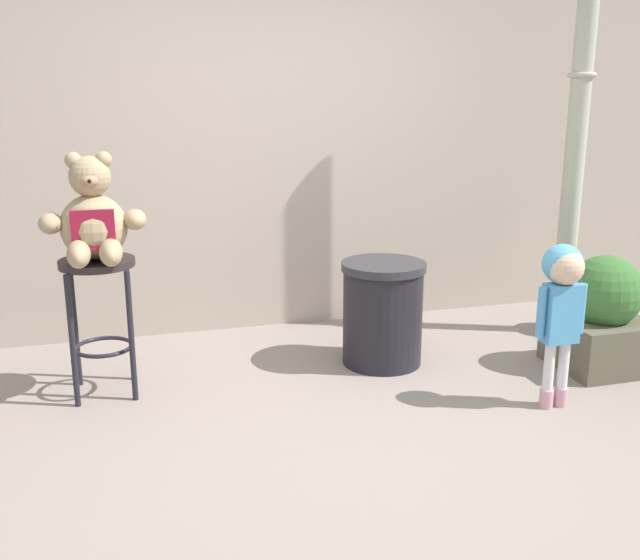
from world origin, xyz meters
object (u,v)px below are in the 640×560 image
(teddy_bear, at_px, (93,222))
(lamppost, at_px, (575,157))
(bar_stool_with_teddy, at_px, (100,298))
(child_walking, at_px, (562,291))
(planter_with_shrub, at_px, (602,317))
(trash_bin, at_px, (383,313))

(teddy_bear, bearing_deg, lamppost, 4.95)
(lamppost, bearing_deg, bar_stool_with_teddy, -175.57)
(child_walking, bearing_deg, lamppost, -83.56)
(child_walking, bearing_deg, planter_with_shrub, -103.11)
(bar_stool_with_teddy, distance_m, child_walking, 2.52)
(bar_stool_with_teddy, xyz_separation_m, teddy_bear, (0.00, -0.03, 0.43))
(teddy_bear, bearing_deg, child_walking, -19.49)
(lamppost, relative_size, planter_with_shrub, 4.32)
(lamppost, distance_m, planter_with_shrub, 1.16)
(bar_stool_with_teddy, relative_size, trash_bin, 1.20)
(bar_stool_with_teddy, relative_size, planter_with_shrub, 1.10)
(teddy_bear, distance_m, trash_bin, 1.82)
(trash_bin, bearing_deg, child_walking, -52.27)
(child_walking, xyz_separation_m, planter_with_shrub, (0.61, 0.43, -0.33))
(teddy_bear, xyz_separation_m, planter_with_shrub, (2.97, -0.41, -0.67))
(bar_stool_with_teddy, xyz_separation_m, planter_with_shrub, (2.97, -0.44, -0.24))
(trash_bin, relative_size, planter_with_shrub, 0.92)
(trash_bin, bearing_deg, teddy_bear, -178.80)
(bar_stool_with_teddy, distance_m, teddy_bear, 0.44)
(child_walking, distance_m, trash_bin, 1.15)
(teddy_bear, relative_size, planter_with_shrub, 0.82)
(trash_bin, bearing_deg, planter_with_shrub, -19.20)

